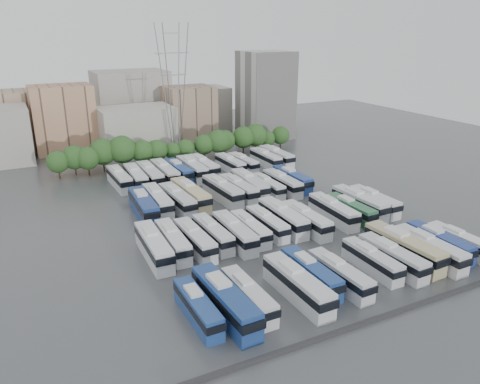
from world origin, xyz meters
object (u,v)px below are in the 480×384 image
bus_r0_s1 (225,301)px  bus_r3_s1 (119,179)px  bus_r2_s2 (158,200)px  bus_r3_s6 (192,169)px  bus_r3_s3 (150,175)px  bus_r3_s13 (276,156)px  bus_r0_s11 (429,249)px  bus_r1_s2 (195,239)px  bus_r0_s10 (404,247)px  bus_r2_s1 (143,205)px  bus_r0_s9 (392,257)px  bus_r0_s6 (340,274)px  bus_r1_s12 (359,203)px  bus_r0_s8 (372,260)px  bus_r1_s1 (173,241)px  bus_r3_s7 (203,166)px  bus_r2_s9 (267,186)px  bus_r1_s0 (154,246)px  bus_r0_s13 (460,242)px  bus_r3_s5 (178,171)px  bus_r3_s2 (136,177)px  bus_r0_s5 (310,273)px  bus_r0_s0 (198,307)px  bus_r2_s7 (238,189)px  bus_r2_s3 (177,199)px  bus_r1_s7 (283,217)px  bus_r1_s8 (306,219)px  bus_r1_s4 (234,232)px  bus_r0_s4 (297,284)px  bus_r2_s4 (190,195)px  bus_r2_s8 (249,184)px  bus_r0_s12 (439,242)px  bus_r1_s11 (350,209)px  bus_r0_s2 (248,295)px  bus_r1_s5 (250,228)px  bus_r3_s9 (230,164)px  apartment_tower (266,95)px  bus_r1_s6 (267,223)px  bus_r3_s4 (165,173)px  bus_r2_s10 (282,183)px

bus_r0_s1 → bus_r3_s1: bearing=88.2°
bus_r2_s2 → bus_r3_s6: bus_r3_s6 is taller
bus_r3_s3 → bus_r3_s13: 33.13m
bus_r0_s11 → bus_r1_s2: (-29.61, 18.65, -0.08)m
bus_r0_s10 → bus_r2_s1: (-29.50, 34.25, -0.04)m
bus_r0_s10 → bus_r3_s1: bus_r0_s10 is taller
bus_r0_s9 → bus_r0_s6: bearing=-178.6°
bus_r0_s10 → bus_r1_s12: size_ratio=1.05×
bus_r0_s8 → bus_r1_s1: bus_r1_s1 is taller
bus_r3_s7 → bus_r2_s9: bearing=-72.4°
bus_r1_s2 → bus_r2_s2: (-0.03, 18.86, 0.14)m
bus_r1_s0 → bus_r3_s13: size_ratio=1.01×
bus_r0_s8 → bus_r0_s13: 16.24m
bus_r3_s3 → bus_r3_s5: (6.78, 0.53, -0.13)m
bus_r0_s13 → bus_r3_s2: (-36.05, 53.80, 0.27)m
bus_r3_s7 → bus_r0_s5: bearing=-98.8°
bus_r0_s0 → bus_r2_s7: 42.05m
bus_r0_s13 → bus_r2_s3: bearing=129.4°
bus_r2_s7 → bus_r3_s3: bus_r3_s3 is taller
bus_r0_s1 → bus_r3_s6: bearing=70.9°
bus_r3_s7 → bus_r0_s0: bearing=-115.0°
bus_r1_s0 → bus_r2_s7: size_ratio=1.03×
bus_r0_s1 → bus_r3_s3: 53.15m
bus_r0_s5 → bus_r3_s7: bearing=83.2°
bus_r0_s8 → bus_r1_s2: (-19.96, 17.29, 0.17)m
bus_r0_s13 → bus_r1_s7: (-19.49, 19.99, 0.30)m
bus_r1_s8 → bus_r3_s7: (-3.28, 37.36, 0.08)m
bus_r1_s4 → bus_r3_s3: bus_r3_s3 is taller
bus_r0_s0 → bus_r0_s11: size_ratio=0.87×
bus_r2_s9 → bus_r2_s3: bearing=179.8°
bus_r0_s11 → bus_r1_s1: bus_r0_s11 is taller
bus_r0_s4 → bus_r2_s4: bus_r2_s4 is taller
bus_r0_s1 → bus_r2_s8: bearing=56.4°
bus_r0_s12 → bus_r3_s2: bus_r3_s2 is taller
bus_r0_s1 → bus_r3_s5: bus_r0_s1 is taller
bus_r0_s4 → bus_r3_s7: size_ratio=1.01×
bus_r1_s11 → bus_r0_s2: bearing=-151.9°
bus_r2_s4 → bus_r3_s7: 20.02m
bus_r1_s4 → bus_r1_s8: (13.16, -0.68, -0.03)m
bus_r1_s5 → bus_r3_s13: bus_r3_s13 is taller
bus_r1_s4 → bus_r3_s9: 39.73m
apartment_tower → bus_r1_s6: size_ratio=2.34×
bus_r1_s8 → bus_r3_s13: bus_r3_s13 is taller
bus_r2_s3 → bus_r1_s7: bearing=-53.6°
bus_r1_s1 → bus_r1_s11: (33.03, -1.65, -0.07)m
bus_r1_s4 → bus_r3_s3: size_ratio=0.94×
bus_r1_s6 → bus_r3_s5: (-3.30, 34.63, 0.21)m
bus_r1_s8 → bus_r3_s4: size_ratio=0.91×
bus_r0_s10 → bus_r1_s0: 36.99m
bus_r2_s10 → bus_r1_s7: bearing=-121.2°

